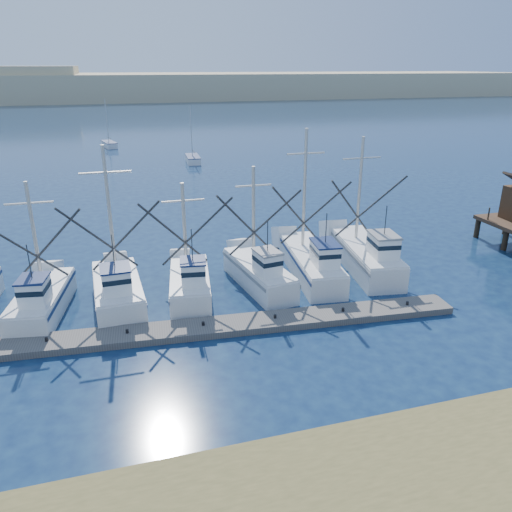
# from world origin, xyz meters

# --- Properties ---
(ground) EXTENTS (500.00, 500.00, 0.00)m
(ground) POSITION_xyz_m (0.00, 0.00, 0.00)
(ground) COLOR #0D1C3B
(ground) RESTS_ON ground
(floating_dock) EXTENTS (28.90, 4.05, 0.38)m
(floating_dock) POSITION_xyz_m (-6.32, 5.71, 0.19)
(floating_dock) COLOR #57524D
(floating_dock) RESTS_ON ground
(dune_ridge) EXTENTS (360.00, 60.00, 10.00)m
(dune_ridge) POSITION_xyz_m (0.00, 210.00, 5.00)
(dune_ridge) COLOR tan
(dune_ridge) RESTS_ON ground
(trawler_fleet) EXTENTS (28.85, 9.21, 9.70)m
(trawler_fleet) POSITION_xyz_m (-5.32, 10.62, 1.00)
(trawler_fleet) COLOR silver
(trawler_fleet) RESTS_ON ground
(sailboat_near) EXTENTS (2.06, 5.22, 8.10)m
(sailboat_near) POSITION_xyz_m (1.37, 55.52, 0.50)
(sailboat_near) COLOR silver
(sailboat_near) RESTS_ON ground
(sailboat_far) EXTENTS (2.77, 5.33, 8.10)m
(sailboat_far) POSITION_xyz_m (-10.30, 73.97, 0.50)
(sailboat_far) COLOR silver
(sailboat_far) RESTS_ON ground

